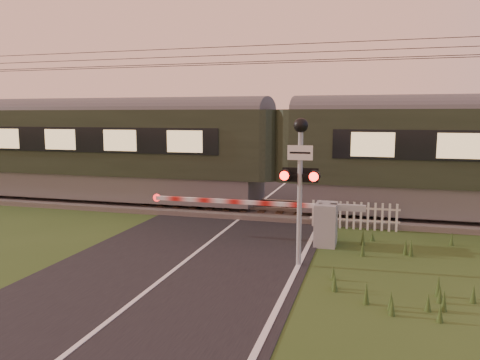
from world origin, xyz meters
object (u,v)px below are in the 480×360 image
(train, at_px, (281,152))
(boom_gate, at_px, (317,221))
(picket_fence, at_px, (354,215))
(crossing_signal, at_px, (300,165))

(train, height_order, boom_gate, train)
(train, distance_m, picket_fence, 3.78)
(train, bearing_deg, crossing_signal, -75.27)
(train, relative_size, boom_gate, 6.72)
(boom_gate, distance_m, crossing_signal, 2.72)
(boom_gate, xyz_separation_m, crossing_signal, (-0.21, -2.04, 1.79))
(picket_fence, bearing_deg, crossing_signal, -105.58)
(boom_gate, xyz_separation_m, picket_fence, (0.94, 2.06, -0.21))
(crossing_signal, distance_m, picket_fence, 4.70)
(crossing_signal, bearing_deg, train, 104.73)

